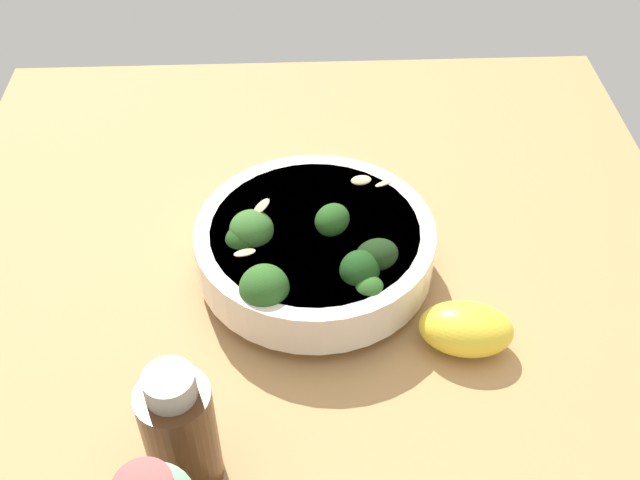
% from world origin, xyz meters
% --- Properties ---
extents(ground_plane, '(0.69, 0.69, 0.04)m').
position_xyz_m(ground_plane, '(0.00, 0.00, -0.02)').
color(ground_plane, tan).
extents(bowl_of_broccoli, '(0.20, 0.20, 0.08)m').
position_xyz_m(bowl_of_broccoli, '(-0.00, 0.01, 0.04)').
color(bowl_of_broccoli, silver).
rests_on(bowl_of_broccoli, ground_plane).
extents(lemon_wedge, '(0.08, 0.06, 0.04)m').
position_xyz_m(lemon_wedge, '(-0.11, 0.09, 0.02)').
color(lemon_wedge, yellow).
rests_on(lemon_wedge, ground_plane).
extents(bottle_short, '(0.05, 0.05, 0.11)m').
position_xyz_m(bottle_short, '(0.09, 0.20, 0.05)').
color(bottle_short, '#472814').
rests_on(bottle_short, ground_plane).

